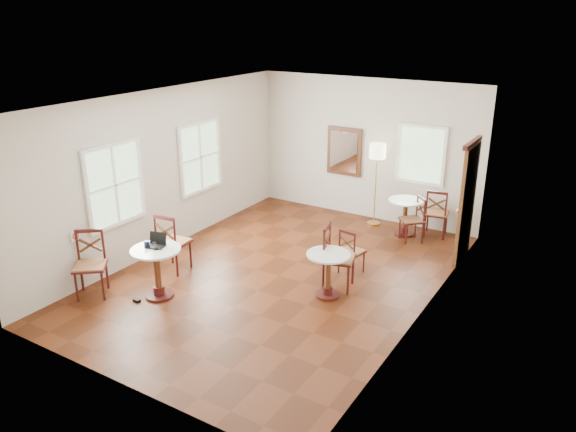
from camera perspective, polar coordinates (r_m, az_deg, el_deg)
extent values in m
plane|color=#4F200D|center=(9.67, -0.93, -6.09)|extent=(7.00, 7.00, 0.00)
cube|color=beige|center=(12.10, 7.99, 6.73)|extent=(5.00, 0.02, 3.00)
cube|color=beige|center=(6.63, -17.48, -5.68)|extent=(5.00, 0.02, 3.00)
cube|color=beige|center=(10.60, -12.51, 4.51)|extent=(0.02, 7.00, 3.00)
cube|color=beige|center=(8.12, 14.09, -0.52)|extent=(0.02, 7.00, 3.00)
cube|color=white|center=(8.76, -1.05, 11.77)|extent=(5.00, 7.00, 0.02)
cube|color=#533317|center=(10.47, 17.77, 1.22)|extent=(0.06, 0.90, 2.10)
cube|color=#411310|center=(10.19, 18.32, 7.10)|extent=(0.08, 1.02, 0.08)
sphere|color=#BF8C3F|center=(10.20, 16.96, 0.52)|extent=(0.07, 0.07, 0.07)
cube|color=#532B16|center=(12.29, 5.75, 6.55)|extent=(0.80, 0.05, 1.05)
cube|color=white|center=(12.26, 5.69, 6.52)|extent=(0.64, 0.02, 0.88)
cube|color=white|center=(9.44, -20.86, -1.88)|extent=(0.02, 0.16, 0.16)
torus|color=red|center=(9.43, -20.80, -1.90)|extent=(0.02, 0.12, 0.12)
cube|color=white|center=(9.78, -17.21, 3.04)|extent=(0.06, 1.22, 1.42)
cube|color=white|center=(11.28, -8.93, 5.96)|extent=(0.06, 1.22, 1.42)
cube|color=white|center=(11.65, 13.37, 6.10)|extent=(1.02, 0.06, 1.22)
cylinder|color=#411310|center=(9.24, -12.95, -7.86)|extent=(0.45, 0.45, 0.04)
cylinder|color=#411310|center=(9.19, -12.99, -7.36)|extent=(0.18, 0.18, 0.13)
cylinder|color=#532B16|center=(9.05, -13.16, -5.49)|extent=(0.10, 0.10, 0.67)
cylinder|color=#411310|center=(8.92, -13.32, -3.68)|extent=(0.16, 0.16, 0.07)
cylinder|color=white|center=(8.90, -13.34, -3.38)|extent=(0.78, 0.78, 0.03)
cylinder|color=#411310|center=(9.05, 4.04, -7.98)|extent=(0.40, 0.40, 0.04)
cylinder|color=#411310|center=(9.01, 4.05, -7.53)|extent=(0.16, 0.16, 0.12)
cylinder|color=#532B16|center=(8.88, 4.10, -5.83)|extent=(0.09, 0.09, 0.60)
cylinder|color=#411310|center=(8.76, 4.14, -4.20)|extent=(0.14, 0.14, 0.06)
cylinder|color=white|center=(8.74, 4.15, -3.94)|extent=(0.69, 0.69, 0.03)
cylinder|color=#411310|center=(11.62, 11.69, -1.76)|extent=(0.40, 0.40, 0.04)
cylinder|color=#411310|center=(11.59, 11.72, -1.39)|extent=(0.16, 0.16, 0.12)
cylinder|color=#532B16|center=(11.48, 11.82, 0.00)|extent=(0.09, 0.09, 0.60)
cylinder|color=#411310|center=(11.39, 11.92, 1.33)|extent=(0.14, 0.14, 0.06)
cylinder|color=white|center=(11.37, 11.94, 1.54)|extent=(0.70, 0.70, 0.03)
cylinder|color=#411310|center=(10.02, -9.89, -3.85)|extent=(0.04, 0.04, 0.50)
cylinder|color=#411310|center=(9.73, -11.25, -4.71)|extent=(0.04, 0.04, 0.50)
cylinder|color=#411310|center=(10.24, -11.73, -3.43)|extent=(0.04, 0.04, 0.50)
cylinder|color=#411310|center=(9.96, -13.12, -4.25)|extent=(0.04, 0.04, 0.50)
cube|color=#411310|center=(9.88, -11.60, -2.70)|extent=(0.54, 0.54, 0.03)
cube|color=brown|center=(9.88, -11.61, -2.61)|extent=(0.51, 0.51, 0.04)
cylinder|color=#411310|center=(9.52, -11.47, -1.82)|extent=(0.04, 0.04, 0.56)
cylinder|color=#411310|center=(9.75, -13.36, -1.42)|extent=(0.04, 0.04, 0.56)
cube|color=#411310|center=(9.54, -12.54, -0.18)|extent=(0.43, 0.08, 0.06)
cube|color=#532B16|center=(9.63, -12.43, -1.55)|extent=(0.36, 0.06, 0.25)
cube|color=#532B16|center=(9.63, -12.43, -1.55)|extent=(0.36, 0.06, 0.25)
cylinder|color=#411310|center=(9.35, -20.74, -6.82)|extent=(0.04, 0.04, 0.50)
cylinder|color=#411310|center=(9.69, -20.27, -5.76)|extent=(0.04, 0.04, 0.50)
cylinder|color=#411310|center=(9.26, -18.33, -6.76)|extent=(0.04, 0.04, 0.50)
cylinder|color=#411310|center=(9.61, -17.95, -5.69)|extent=(0.04, 0.04, 0.50)
cube|color=#411310|center=(9.37, -19.50, -4.86)|extent=(0.68, 0.68, 0.03)
cube|color=brown|center=(9.36, -19.52, -4.77)|extent=(0.65, 0.65, 0.04)
cylinder|color=#411310|center=(9.49, -20.65, -2.91)|extent=(0.04, 0.04, 0.55)
cylinder|color=#411310|center=(9.40, -18.29, -2.82)|extent=(0.04, 0.04, 0.55)
cube|color=#411310|center=(9.35, -19.66, -1.44)|extent=(0.35, 0.30, 0.06)
cube|color=#532B16|center=(9.44, -19.48, -2.80)|extent=(0.29, 0.25, 0.24)
cube|color=#532B16|center=(9.44, -19.48, -2.80)|extent=(0.29, 0.25, 0.24)
cylinder|color=#411310|center=(9.81, 7.72, -4.66)|extent=(0.03, 0.03, 0.39)
cylinder|color=#411310|center=(9.57, 6.68, -5.25)|extent=(0.03, 0.03, 0.39)
cylinder|color=#411310|center=(9.96, 6.25, -4.18)|extent=(0.03, 0.03, 0.39)
cylinder|color=#411310|center=(9.73, 5.19, -4.75)|extent=(0.03, 0.03, 0.39)
cube|color=#411310|center=(9.69, 6.50, -3.65)|extent=(0.44, 0.44, 0.03)
cube|color=brown|center=(9.68, 6.51, -3.58)|extent=(0.42, 0.42, 0.03)
cylinder|color=#411310|center=(9.41, 6.78, -3.02)|extent=(0.03, 0.03, 0.43)
cylinder|color=#411310|center=(9.57, 5.27, -2.54)|extent=(0.03, 0.03, 0.43)
cube|color=#411310|center=(9.41, 6.06, -1.68)|extent=(0.33, 0.09, 0.04)
cube|color=#532B16|center=(9.48, 6.02, -2.73)|extent=(0.28, 0.07, 0.19)
cube|color=#532B16|center=(9.48, 6.02, -2.73)|extent=(0.28, 0.07, 0.19)
cylinder|color=#411310|center=(9.00, 6.13, -6.53)|extent=(0.04, 0.04, 0.51)
cylinder|color=#411310|center=(9.07, 3.60, -6.22)|extent=(0.04, 0.04, 0.51)
cylinder|color=#411310|center=(9.36, 6.60, -5.45)|extent=(0.04, 0.04, 0.51)
cylinder|color=#411310|center=(9.43, 4.17, -5.17)|extent=(0.04, 0.04, 0.51)
cube|color=#411310|center=(9.10, 5.18, -4.37)|extent=(0.61, 0.61, 0.03)
cube|color=brown|center=(9.10, 5.18, -4.27)|extent=(0.58, 0.58, 0.05)
cylinder|color=#411310|center=(8.85, 3.68, -3.12)|extent=(0.04, 0.04, 0.56)
cylinder|color=#411310|center=(9.21, 4.26, -2.16)|extent=(0.04, 0.04, 0.56)
cube|color=#411310|center=(8.93, 4.01, -1.10)|extent=(0.15, 0.42, 0.06)
cube|color=#532B16|center=(9.03, 3.97, -2.57)|extent=(0.12, 0.36, 0.25)
cube|color=#532B16|center=(9.03, 3.97, -2.57)|extent=(0.12, 0.36, 0.25)
cylinder|color=#411310|center=(11.79, 15.80, -0.67)|extent=(0.04, 0.04, 0.47)
cylinder|color=#411310|center=(11.45, 15.57, -1.29)|extent=(0.04, 0.04, 0.47)
cylinder|color=#411310|center=(11.83, 14.02, -0.43)|extent=(0.04, 0.04, 0.47)
cylinder|color=#411310|center=(11.48, 13.74, -1.05)|extent=(0.04, 0.04, 0.47)
cube|color=#411310|center=(11.56, 14.89, 0.25)|extent=(0.52, 0.52, 0.03)
cube|color=brown|center=(11.55, 14.89, 0.32)|extent=(0.50, 0.50, 0.04)
cylinder|color=#411310|center=(11.28, 15.80, 1.03)|extent=(0.04, 0.04, 0.52)
cylinder|color=#411310|center=(11.32, 13.94, 1.27)|extent=(0.04, 0.04, 0.52)
cube|color=#411310|center=(11.22, 14.98, 2.30)|extent=(0.39, 0.10, 0.05)
cube|color=#532B16|center=(11.29, 14.88, 1.20)|extent=(0.33, 0.08, 0.23)
cube|color=#532B16|center=(11.29, 14.88, 1.20)|extent=(0.33, 0.08, 0.23)
cylinder|color=#411310|center=(11.35, 11.29, -1.23)|extent=(0.03, 0.03, 0.42)
cylinder|color=#411310|center=(11.48, 12.84, -1.10)|extent=(0.03, 0.03, 0.42)
cylinder|color=#411310|center=(11.06, 11.94, -1.85)|extent=(0.03, 0.03, 0.42)
cylinder|color=#411310|center=(11.20, 13.53, -1.71)|extent=(0.03, 0.03, 0.42)
cube|color=#411310|center=(11.20, 12.48, -0.44)|extent=(0.58, 0.58, 0.03)
cube|color=brown|center=(11.19, 12.49, -0.38)|extent=(0.55, 0.55, 0.04)
cylinder|color=#411310|center=(11.33, 13.01, 1.00)|extent=(0.03, 0.03, 0.47)
cylinder|color=#411310|center=(11.04, 13.71, 0.43)|extent=(0.03, 0.03, 0.47)
cube|color=#411310|center=(11.12, 13.45, 1.76)|extent=(0.27, 0.28, 0.05)
cube|color=#532B16|center=(11.18, 13.36, 0.76)|extent=(0.22, 0.24, 0.21)
cube|color=#532B16|center=(11.18, 13.36, 0.76)|extent=(0.22, 0.24, 0.21)
cylinder|color=#BF8C3F|center=(12.08, 8.70, -0.72)|extent=(0.28, 0.28, 0.03)
cylinder|color=#BF8C3F|center=(11.82, 8.89, 2.81)|extent=(0.02, 0.02, 1.59)
cylinder|color=beige|center=(11.61, 9.11, 6.55)|extent=(0.34, 0.34, 0.30)
cube|color=black|center=(8.97, -13.34, -3.02)|extent=(0.33, 0.28, 0.02)
cube|color=black|center=(8.96, -13.35, -2.96)|extent=(0.25, 0.18, 0.00)
cube|color=black|center=(9.01, -13.10, -2.20)|extent=(0.29, 0.14, 0.19)
cube|color=silver|center=(9.01, -13.10, -2.20)|extent=(0.25, 0.11, 0.16)
ellipsoid|color=black|center=(8.87, -13.41, -3.21)|extent=(0.11, 0.07, 0.04)
cylinder|color=black|center=(8.99, -14.22, -2.77)|extent=(0.08, 0.08, 0.10)
torus|color=black|center=(8.96, -14.00, -2.83)|extent=(0.07, 0.01, 0.07)
cylinder|color=white|center=(8.90, -13.46, -2.91)|extent=(0.06, 0.06, 0.10)
cube|color=black|center=(9.17, -15.16, -8.29)|extent=(0.11, 0.07, 0.05)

